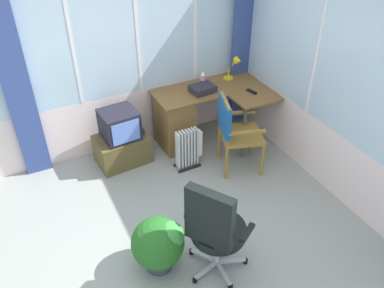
{
  "coord_description": "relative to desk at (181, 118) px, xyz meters",
  "views": [
    {
      "loc": [
        -1.1,
        -2.34,
        3.19
      ],
      "look_at": [
        0.39,
        0.64,
        0.81
      ],
      "focal_mm": 37.55,
      "sensor_mm": 36.0,
      "label": 1
    }
  ],
  "objects": [
    {
      "name": "office_chair",
      "position": [
        -0.63,
        -2.03,
        0.19
      ],
      "size": [
        0.6,
        0.61,
        1.08
      ],
      "color": "#B7B7BF",
      "rests_on": "ground"
    },
    {
      "name": "tv_remote",
      "position": [
        0.85,
        -0.34,
        0.35
      ],
      "size": [
        0.08,
        0.16,
        0.02
      ],
      "primitive_type": "cube",
      "rotation": [
        0.0,
        0.0,
        0.25
      ],
      "color": "black",
      "rests_on": "desk"
    },
    {
      "name": "north_window_panel",
      "position": [
        -0.78,
        0.36,
        0.95
      ],
      "size": [
        3.83,
        0.07,
        2.71
      ],
      "color": "silver",
      "rests_on": "ground"
    },
    {
      "name": "desk",
      "position": [
        0.0,
        0.0,
        0.0
      ],
      "size": [
        1.44,
        0.97,
        0.75
      ],
      "color": "brown",
      "rests_on": "ground"
    },
    {
      "name": "spray_bottle",
      "position": [
        0.37,
        0.09,
        0.44
      ],
      "size": [
        0.06,
        0.06,
        0.22
      ],
      "color": "pink",
      "rests_on": "desk"
    },
    {
      "name": "potted_plant",
      "position": [
        -1.04,
        -1.74,
        -0.1
      ],
      "size": [
        0.5,
        0.5,
        0.56
      ],
      "color": "#373E56",
      "rests_on": "ground"
    },
    {
      "name": "desk_lamp",
      "position": [
        0.86,
        0.08,
        0.54
      ],
      "size": [
        0.23,
        0.2,
        0.33
      ],
      "color": "yellow",
      "rests_on": "desk"
    },
    {
      "name": "curtain_corner",
      "position": [
        1.04,
        0.23,
        0.9
      ],
      "size": [
        0.3,
        0.09,
        2.61
      ],
      "primitive_type": "cube",
      "rotation": [
        0.0,
        0.0,
        0.06
      ],
      "color": "#35498C",
      "rests_on": "ground"
    },
    {
      "name": "ground",
      "position": [
        -0.78,
        -1.74,
        -0.44
      ],
      "size": [
        4.83,
        5.12,
        0.06
      ],
      "primitive_type": "cube",
      "color": "gray"
    },
    {
      "name": "east_window_panel",
      "position": [
        1.17,
        -1.74,
        0.94
      ],
      "size": [
        0.07,
        4.12,
        2.71
      ],
      "color": "silver",
      "rests_on": "ground"
    },
    {
      "name": "space_heater",
      "position": [
        -0.12,
        -0.49,
        -0.14
      ],
      "size": [
        0.35,
        0.18,
        0.54
      ],
      "color": "silver",
      "rests_on": "ground"
    },
    {
      "name": "paper_tray",
      "position": [
        0.29,
        -0.05,
        0.38
      ],
      "size": [
        0.32,
        0.26,
        0.09
      ],
      "primitive_type": "cube",
      "rotation": [
        0.0,
        0.0,
        0.1
      ],
      "color": "#282730",
      "rests_on": "desk"
    },
    {
      "name": "wooden_armchair",
      "position": [
        0.32,
        -0.73,
        0.2
      ],
      "size": [
        0.61,
        0.61,
        0.97
      ],
      "color": "olive",
      "rests_on": "ground"
    },
    {
      "name": "tv_on_stand",
      "position": [
        -0.83,
        -0.02,
        -0.09
      ],
      "size": [
        0.67,
        0.49,
        0.74
      ],
      "color": "brown",
      "rests_on": "ground"
    },
    {
      "name": "curtain_north_left",
      "position": [
        -1.83,
        0.28,
        0.9
      ],
      "size": [
        0.3,
        0.07,
        2.61
      ],
      "primitive_type": "cube",
      "rotation": [
        0.0,
        0.0,
        -0.01
      ],
      "color": "#35498C",
      "rests_on": "ground"
    }
  ]
}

